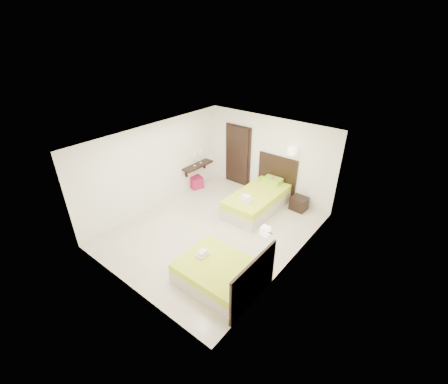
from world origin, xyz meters
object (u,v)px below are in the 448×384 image
Objects in this scene: nightstand at (299,203)px; ottoman at (196,182)px; bed_double at (222,274)px; bed_single at (259,199)px.

ottoman is at bearing -162.47° from nightstand.
bed_double is at bearing -86.32° from nightstand.
nightstand is (-0.07, 3.84, -0.06)m from bed_double.
bed_single is at bearing 108.81° from bed_double.
bed_double is (1.06, -3.11, -0.07)m from bed_single.
bed_single is at bearing 4.28° from ottoman.
bed_single is 4.85× the size of nightstand.
nightstand is (0.99, 0.73, -0.13)m from bed_single.
nightstand is 3.57m from ottoman.
nightstand is at bearing 36.40° from bed_single.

